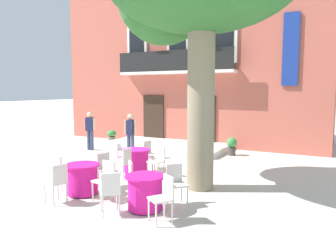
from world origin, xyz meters
TOP-DOWN VIEW (x-y plane):
  - ground_plane at (0.00, 0.00)m, footprint 120.00×120.00m
  - building_facade at (-0.58, 6.99)m, footprint 13.00×5.09m
  - entrance_step_platform at (-0.58, 3.77)m, footprint 5.28×2.46m
  - cafe_table_near_tree at (0.65, -0.43)m, footprint 0.86×0.86m
  - cafe_chair_near_tree_0 at (0.72, -1.18)m, footprint 0.40×0.40m
  - cafe_chair_near_tree_1 at (1.41, -0.45)m, footprint 0.45×0.45m
  - cafe_chair_near_tree_2 at (0.68, 0.32)m, footprint 0.45×0.45m
  - cafe_chair_near_tree_3 at (-0.10, -0.51)m, footprint 0.40×0.40m
  - cafe_table_middle at (2.51, -2.93)m, footprint 0.86×0.86m
  - cafe_chair_middle_0 at (1.94, -2.45)m, footprint 0.57×0.57m
  - cafe_chair_middle_1 at (2.04, -3.52)m, footprint 0.57×0.57m
  - cafe_chair_middle_2 at (3.17, -3.30)m, footprint 0.56×0.56m
  - cafe_chair_middle_3 at (2.94, -2.31)m, footprint 0.56×0.56m
  - cafe_table_front at (0.60, -2.75)m, footprint 0.86×0.86m
  - cafe_chair_front_0 at (0.73, -2.01)m, footprint 0.49×0.49m
  - cafe_chair_front_1 at (-0.16, -2.74)m, footprint 0.44×0.44m
  - cafe_chair_front_2 at (0.54, -3.51)m, footprint 0.46×0.46m
  - cafe_chair_front_3 at (1.35, -2.80)m, footprint 0.46×0.46m
  - ground_planter_left at (-3.57, 3.85)m, footprint 0.45×0.45m
  - ground_planter_right at (2.41, 3.69)m, footprint 0.39×0.39m
  - pedestrian_near_entrance at (-0.83, 1.44)m, footprint 0.53×0.39m
  - pedestrian_mid_plaza at (-3.27, 1.99)m, footprint 0.53×0.30m

SIDE VIEW (x-z plane):
  - ground_plane at x=0.00m, z-range 0.00..0.00m
  - entrance_step_platform at x=-0.58m, z-range 0.00..0.25m
  - ground_planter_left at x=-3.57m, z-range 0.04..0.68m
  - cafe_table_near_tree at x=0.65m, z-range 0.01..0.77m
  - cafe_table_middle at x=2.51m, z-range 0.01..0.77m
  - cafe_table_front at x=0.60m, z-range 0.01..0.77m
  - ground_planter_right at x=2.41m, z-range 0.04..0.75m
  - cafe_chair_near_tree_0 at x=0.72m, z-range 0.07..0.98m
  - cafe_chair_near_tree_1 at x=1.41m, z-range 0.07..0.98m
  - cafe_chair_near_tree_2 at x=0.68m, z-range 0.07..0.98m
  - cafe_chair_near_tree_3 at x=-0.10m, z-range 0.07..0.98m
  - cafe_chair_middle_0 at x=1.94m, z-range 0.07..0.98m
  - cafe_chair_middle_1 at x=2.04m, z-range 0.07..0.98m
  - cafe_chair_middle_2 at x=3.17m, z-range 0.07..0.98m
  - cafe_chair_middle_3 at x=2.94m, z-range 0.07..0.98m
  - cafe_chair_front_0 at x=0.73m, z-range 0.07..0.98m
  - cafe_chair_front_1 at x=-0.16m, z-range 0.07..0.98m
  - cafe_chair_front_2 at x=0.54m, z-range 0.07..0.98m
  - cafe_chair_front_3 at x=1.35m, z-range 0.07..0.98m
  - pedestrian_mid_plaza at x=-3.27m, z-range 0.10..1.74m
  - pedestrian_near_entrance at x=-0.83m, z-range 0.11..1.78m
  - building_facade at x=-0.58m, z-range 0.00..7.50m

